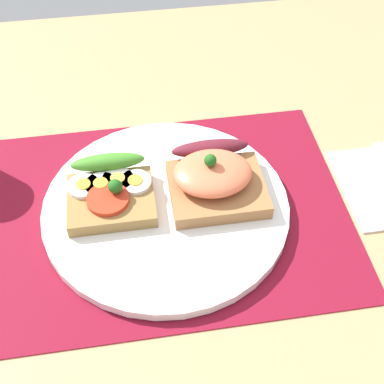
% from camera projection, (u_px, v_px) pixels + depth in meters
% --- Properties ---
extents(ground_plane, '(1.20, 0.90, 0.03)m').
position_uv_depth(ground_plane, '(167.00, 221.00, 0.61)').
color(ground_plane, tan).
extents(placemat, '(0.41, 0.30, 0.00)m').
position_uv_depth(placemat, '(166.00, 211.00, 0.60)').
color(placemat, maroon).
rests_on(placemat, ground_plane).
extents(plate, '(0.28, 0.28, 0.01)m').
position_uv_depth(plate, '(166.00, 207.00, 0.59)').
color(plate, white).
rests_on(plate, placemat).
extents(sandwich_egg_tomato, '(0.10, 0.09, 0.04)m').
position_uv_depth(sandwich_egg_tomato, '(110.00, 191.00, 0.58)').
color(sandwich_egg_tomato, olive).
rests_on(sandwich_egg_tomato, plate).
extents(sandwich_salmon, '(0.11, 0.11, 0.06)m').
position_uv_depth(sandwich_salmon, '(214.00, 178.00, 0.59)').
color(sandwich_salmon, '#9F6B3E').
rests_on(sandwich_salmon, plate).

